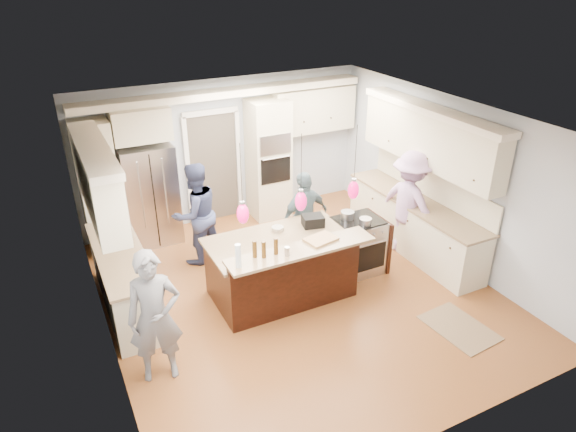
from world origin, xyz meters
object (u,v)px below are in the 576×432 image
object	(u,v)px
kitchen_island	(282,267)
person_far_left	(196,214)
refrigerator	(150,194)
person_bar_end	(155,317)
island_range	(358,245)

from	to	relation	value
kitchen_island	person_far_left	bearing A→B (deg)	117.75
refrigerator	person_bar_end	world-z (taller)	refrigerator
refrigerator	island_range	distance (m)	3.71
refrigerator	island_range	bearing A→B (deg)	-42.59
refrigerator	person_far_left	xyz separation A→B (m)	(0.50, -1.04, -0.03)
island_range	kitchen_island	bearing A→B (deg)	-176.92
refrigerator	person_far_left	size ratio (longest dim) A/B	1.04
island_range	refrigerator	bearing A→B (deg)	137.41
island_range	person_far_left	bearing A→B (deg)	146.70
refrigerator	kitchen_island	world-z (taller)	refrigerator
kitchen_island	person_far_left	size ratio (longest dim) A/B	1.21
refrigerator	kitchen_island	distance (m)	2.91
island_range	person_far_left	size ratio (longest dim) A/B	0.53
refrigerator	person_bar_end	distance (m)	3.50
kitchen_island	person_far_left	world-z (taller)	person_far_left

